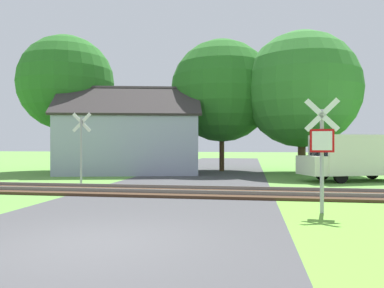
{
  "coord_description": "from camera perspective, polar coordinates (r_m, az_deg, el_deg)",
  "views": [
    {
      "loc": [
        2.79,
        -6.34,
        1.79
      ],
      "look_at": [
        0.5,
        8.02,
        1.8
      ],
      "focal_mm": 35.0,
      "sensor_mm": 36.0,
      "label": 1
    }
  ],
  "objects": [
    {
      "name": "rail_track",
      "position": [
        13.75,
        -2.74,
        -7.28
      ],
      "size": [
        60.0,
        2.6,
        0.22
      ],
      "color": "#422D1E",
      "rests_on": "ground"
    },
    {
      "name": "mail_truck",
      "position": [
        19.77,
        23.49,
        -1.64
      ],
      "size": [
        5.24,
        3.49,
        2.24
      ],
      "rotation": [
        0.0,
        0.0,
        1.94
      ],
      "color": "silver",
      "rests_on": "ground"
    },
    {
      "name": "stop_sign_near",
      "position": [
        10.22,
        19.19,
        -0.45
      ],
      "size": [
        0.87,
        0.19,
        2.98
      ],
      "rotation": [
        0.0,
        0.0,
        3.0
      ],
      "color": "#9E9EA5",
      "rests_on": "ground"
    },
    {
      "name": "crossing_sign_far",
      "position": [
        17.41,
        -16.52,
        0.17
      ],
      "size": [
        0.88,
        0.14,
        3.21
      ],
      "rotation": [
        0.0,
        0.0,
        0.04
      ],
      "color": "#9E9EA5",
      "rests_on": "ground"
    },
    {
      "name": "house",
      "position": [
        23.67,
        -9.44,
        0.29
      ],
      "size": [
        9.57,
        7.25,
        5.42
      ],
      "rotation": [
        0.0,
        0.0,
        0.22
      ],
      "color": "#99A3B7",
      "rests_on": "ground"
    },
    {
      "name": "ground_plane",
      "position": [
        7.15,
        -14.68,
        -14.52
      ],
      "size": [
        160.0,
        160.0,
        0.0
      ],
      "primitive_type": "plane",
      "color": "#5B933D"
    },
    {
      "name": "tree_left",
      "position": [
        26.86,
        -18.61,
        8.77
      ],
      "size": [
        6.35,
        6.35,
        9.09
      ],
      "color": "#513823",
      "rests_on": "ground"
    },
    {
      "name": "tree_center",
      "position": [
        25.36,
        4.56,
        8.04
      ],
      "size": [
        6.81,
        6.81,
        8.76
      ],
      "color": "#513823",
      "rests_on": "ground"
    },
    {
      "name": "tree_right",
      "position": [
        24.46,
        16.37,
        7.95
      ],
      "size": [
        7.19,
        7.19,
        8.79
      ],
      "color": "#513823",
      "rests_on": "ground"
    },
    {
      "name": "road_asphalt",
      "position": [
        8.97,
        -9.43,
        -11.52
      ],
      "size": [
        7.09,
        80.0,
        0.01
      ],
      "primitive_type": "cube",
      "color": "#424244",
      "rests_on": "ground"
    }
  ]
}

